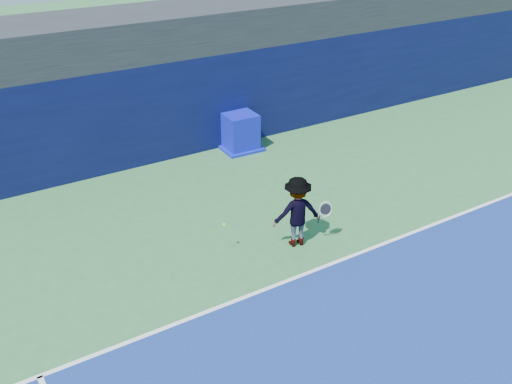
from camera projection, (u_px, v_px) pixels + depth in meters
The scene contains 7 objects.
ground at pixel (378, 374), 9.84m from camera, with size 80.00×80.00×0.00m, color #316D38.
baseline at pixel (281, 283), 12.09m from camera, with size 24.00×0.10×0.01m, color white.
stadium_band at pixel (124, 34), 16.79m from camera, with size 36.00×3.00×1.20m, color black.
back_wall_assembly at pixel (143, 112), 17.02m from camera, with size 36.00×1.03×3.00m.
equipment_cart at pixel (240, 133), 18.12m from camera, with size 1.27×1.27×1.17m.
tennis_player at pixel (297, 212), 13.05m from camera, with size 1.37×0.90×1.72m.
tennis_ball at pixel (224, 225), 12.78m from camera, with size 0.07×0.07×0.07m.
Camera 1 is at (-5.56, -5.03, 7.42)m, focal length 40.00 mm.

